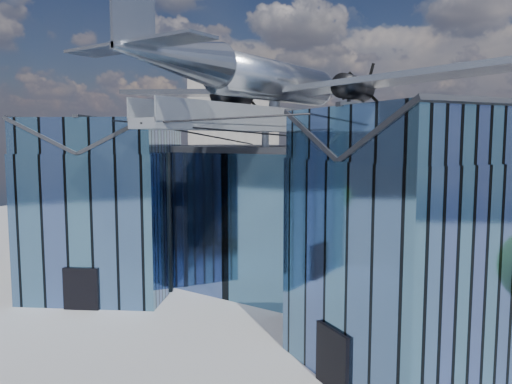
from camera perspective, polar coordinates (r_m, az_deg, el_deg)
The scene contains 4 objects.
ground_plane at distance 30.25m, azimuth -2.25°, elevation -14.03°, with size 120.00×120.00×0.00m, color gray.
museum at distance 33.57m, azimuth 3.76°, elevation -2.27°, with size 32.88×24.50×17.60m.
bg_towers at distance 74.74m, azimuth 23.04°, elevation 5.25°, with size 77.00×24.50×26.00m.
tree_side_w at distance 58.00m, azimuth -18.95°, elevation -1.55°, with size 3.84×3.84×4.53m.
Camera 1 is at (17.30, -22.55, 10.35)m, focal length 35.00 mm.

